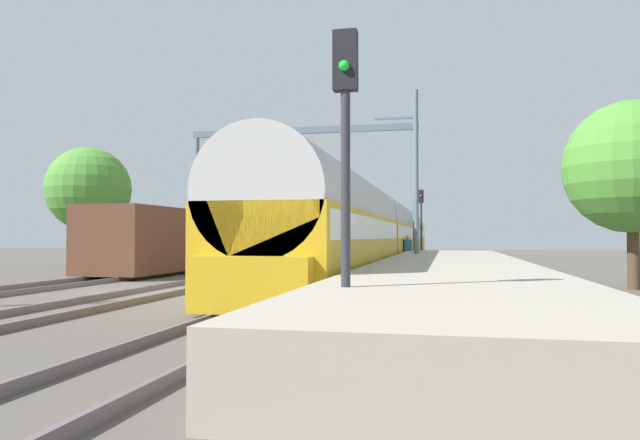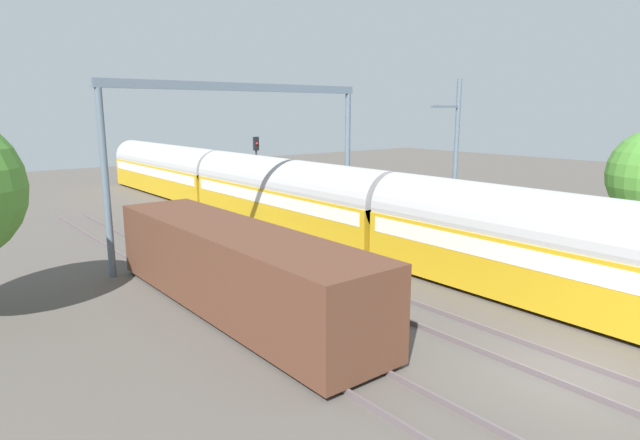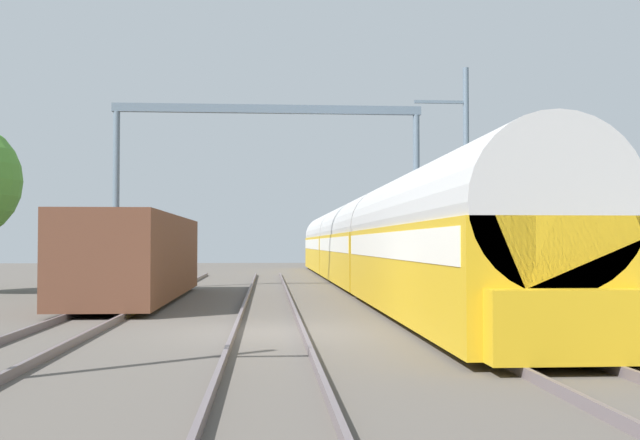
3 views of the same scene
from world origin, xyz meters
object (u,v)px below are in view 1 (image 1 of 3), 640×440
object	(u,v)px
railway_signal_near	(345,143)
railway_signal_far	(421,215)
freight_car	(179,240)
person_crossing	(408,248)
passenger_train	(384,231)
catenary_gantry	(302,166)

from	to	relation	value
railway_signal_near	railway_signal_far	size ratio (longest dim) A/B	0.96
railway_signal_far	railway_signal_near	bearing A→B (deg)	-89.43
freight_car	person_crossing	size ratio (longest dim) A/B	7.51
railway_signal_far	passenger_train	bearing A→B (deg)	-107.29
railway_signal_near	catenary_gantry	xyz separation A→B (m)	(-6.63, 23.85, 2.66)
passenger_train	catenary_gantry	world-z (taller)	catenary_gantry
freight_car	railway_signal_near	distance (m)	20.64
freight_car	railway_signal_far	distance (m)	18.96
passenger_train	freight_car	world-z (taller)	passenger_train
railway_signal_near	person_crossing	bearing A→B (deg)	91.47
freight_car	railway_signal_far	world-z (taller)	railway_signal_far
railway_signal_near	railway_signal_far	distance (m)	32.95
freight_car	person_crossing	distance (m)	11.56
passenger_train	railway_signal_far	xyz separation A→B (m)	(1.92, 6.16, 1.18)
catenary_gantry	passenger_train	bearing A→B (deg)	33.83
passenger_train	catenary_gantry	size ratio (longest dim) A/B	3.74
freight_car	railway_signal_near	size ratio (longest dim) A/B	2.77
passenger_train	railway_signal_far	bearing A→B (deg)	72.71
freight_car	catenary_gantry	world-z (taller)	catenary_gantry
freight_car	person_crossing	world-z (taller)	freight_car
railway_signal_far	catenary_gantry	xyz separation A→B (m)	(-6.30, -9.10, 2.53)
passenger_train	catenary_gantry	xyz separation A→B (m)	(-4.39, -2.94, 3.71)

